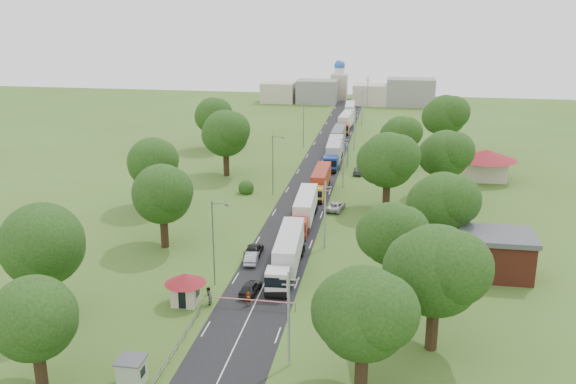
% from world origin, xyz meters
% --- Properties ---
extents(ground, '(260.00, 260.00, 0.00)m').
position_xyz_m(ground, '(0.00, 0.00, 0.00)').
color(ground, '#3D571D').
rests_on(ground, ground).
extents(road, '(8.00, 200.00, 0.04)m').
position_xyz_m(road, '(0.00, 20.00, 0.00)').
color(road, black).
rests_on(road, ground).
extents(boom_barrier, '(9.22, 0.35, 1.18)m').
position_xyz_m(boom_barrier, '(-1.36, -25.00, 0.89)').
color(boom_barrier, slate).
rests_on(boom_barrier, ground).
extents(guard_booth, '(4.40, 4.40, 3.45)m').
position_xyz_m(guard_booth, '(-7.20, -25.00, 2.16)').
color(guard_booth, '#BDB19C').
rests_on(guard_booth, ground).
extents(kiosk, '(2.30, 2.30, 2.41)m').
position_xyz_m(kiosk, '(-7.00, -40.00, 1.23)').
color(kiosk, '#99A593').
rests_on(kiosk, ground).
extents(guard_rail, '(0.10, 17.00, 1.70)m').
position_xyz_m(guard_rail, '(-5.00, -35.00, 0.00)').
color(guard_rail, slate).
rests_on(guard_rail, ground).
extents(info_sign, '(0.12, 3.10, 4.10)m').
position_xyz_m(info_sign, '(5.20, 35.00, 3.00)').
color(info_sign, slate).
rests_on(info_sign, ground).
extents(pole_0, '(1.60, 0.24, 9.00)m').
position_xyz_m(pole_0, '(5.50, -35.00, 4.68)').
color(pole_0, gray).
rests_on(pole_0, ground).
extents(pole_1, '(1.60, 0.24, 9.00)m').
position_xyz_m(pole_1, '(5.50, -7.00, 4.68)').
color(pole_1, gray).
rests_on(pole_1, ground).
extents(pole_2, '(1.60, 0.24, 9.00)m').
position_xyz_m(pole_2, '(5.50, 21.00, 4.68)').
color(pole_2, gray).
rests_on(pole_2, ground).
extents(pole_3, '(1.60, 0.24, 9.00)m').
position_xyz_m(pole_3, '(5.50, 49.00, 4.68)').
color(pole_3, gray).
rests_on(pole_3, ground).
extents(pole_4, '(1.60, 0.24, 9.00)m').
position_xyz_m(pole_4, '(5.50, 77.00, 4.68)').
color(pole_4, gray).
rests_on(pole_4, ground).
extents(pole_5, '(1.60, 0.24, 9.00)m').
position_xyz_m(pole_5, '(5.50, 105.00, 4.68)').
color(pole_5, gray).
rests_on(pole_5, ground).
extents(lamp_0, '(2.03, 0.22, 10.00)m').
position_xyz_m(lamp_0, '(-5.35, -20.00, 5.55)').
color(lamp_0, slate).
rests_on(lamp_0, ground).
extents(lamp_1, '(2.03, 0.22, 10.00)m').
position_xyz_m(lamp_1, '(-5.35, 15.00, 5.55)').
color(lamp_1, slate).
rests_on(lamp_1, ground).
extents(lamp_2, '(2.03, 0.22, 10.00)m').
position_xyz_m(lamp_2, '(-5.35, 50.00, 5.55)').
color(lamp_2, slate).
rests_on(lamp_2, ground).
extents(tree_0, '(8.80, 8.80, 11.07)m').
position_xyz_m(tree_0, '(11.99, -37.84, 7.22)').
color(tree_0, '#382616').
rests_on(tree_0, ground).
extents(tree_1, '(9.60, 9.60, 12.05)m').
position_xyz_m(tree_1, '(17.99, -29.83, 7.85)').
color(tree_1, '#382616').
rests_on(tree_1, ground).
extents(tree_2, '(8.00, 8.00, 10.10)m').
position_xyz_m(tree_2, '(13.99, -17.86, 6.60)').
color(tree_2, '#382616').
rests_on(tree_2, ground).
extents(tree_3, '(8.80, 8.80, 11.07)m').
position_xyz_m(tree_3, '(19.99, -7.84, 7.22)').
color(tree_3, '#382616').
rests_on(tree_3, ground).
extents(tree_4, '(9.60, 9.60, 12.05)m').
position_xyz_m(tree_4, '(12.99, 10.17, 7.85)').
color(tree_4, '#382616').
rests_on(tree_4, ground).
extents(tree_5, '(8.80, 8.80, 11.07)m').
position_xyz_m(tree_5, '(21.99, 18.16, 7.22)').
color(tree_5, '#382616').
rests_on(tree_5, ground).
extents(tree_6, '(8.00, 8.00, 10.10)m').
position_xyz_m(tree_6, '(14.99, 35.14, 6.60)').
color(tree_6, '#382616').
rests_on(tree_6, ground).
extents(tree_7, '(9.60, 9.60, 12.05)m').
position_xyz_m(tree_7, '(23.99, 50.17, 7.85)').
color(tree_7, '#382616').
rests_on(tree_7, ground).
extents(tree_8, '(8.00, 8.00, 10.10)m').
position_xyz_m(tree_8, '(-14.01, -41.86, 6.60)').
color(tree_8, '#382616').
rests_on(tree_8, ground).
extents(tree_9, '(9.60, 9.60, 12.05)m').
position_xyz_m(tree_9, '(-20.01, -29.83, 7.85)').
color(tree_9, '#382616').
rests_on(tree_9, ground).
extents(tree_10, '(8.80, 8.80, 11.07)m').
position_xyz_m(tree_10, '(-15.01, -9.84, 7.22)').
color(tree_10, '#382616').
rests_on(tree_10, ground).
extents(tree_11, '(8.80, 8.80, 11.07)m').
position_xyz_m(tree_11, '(-22.01, 5.16, 7.22)').
color(tree_11, '#382616').
rests_on(tree_11, ground).
extents(tree_12, '(9.60, 9.60, 12.05)m').
position_xyz_m(tree_12, '(-16.01, 25.17, 7.85)').
color(tree_12, '#382616').
rests_on(tree_12, ground).
extents(tree_13, '(8.80, 8.80, 11.07)m').
position_xyz_m(tree_13, '(-24.01, 45.16, 7.22)').
color(tree_13, '#382616').
rests_on(tree_13, ground).
extents(house_brick, '(8.60, 6.60, 5.20)m').
position_xyz_m(house_brick, '(26.00, -12.00, 2.65)').
color(house_brick, maroon).
rests_on(house_brick, ground).
extents(house_cream, '(10.08, 10.08, 5.80)m').
position_xyz_m(house_cream, '(30.00, 30.00, 3.64)').
color(house_cream, '#BDB19C').
rests_on(house_cream, ground).
extents(distant_town, '(52.00, 8.00, 8.00)m').
position_xyz_m(distant_town, '(0.68, 110.00, 3.49)').
color(distant_town, gray).
rests_on(distant_town, ground).
extents(church, '(5.00, 5.00, 12.30)m').
position_xyz_m(church, '(-4.00, 118.00, 5.39)').
color(church, '#BDB19C').
rests_on(church, ground).
extents(truck_0, '(3.34, 15.32, 4.23)m').
position_xyz_m(truck_0, '(1.98, -14.77, 2.25)').
color(truck_0, white).
rests_on(truck_0, ground).
extents(truck_1, '(2.97, 14.54, 4.02)m').
position_xyz_m(truck_1, '(1.62, 1.99, 2.13)').
color(truck_1, red).
rests_on(truck_1, ground).
extents(truck_2, '(2.38, 13.48, 3.74)m').
position_xyz_m(truck_2, '(2.05, 17.58, 1.98)').
color(truck_2, '#F7A51D').
rests_on(truck_2, ground).
extents(truck_3, '(3.13, 15.62, 4.32)m').
position_xyz_m(truck_3, '(2.39, 36.96, 2.29)').
color(truck_3, navy).
rests_on(truck_3, ground).
extents(truck_4, '(2.47, 13.73, 3.80)m').
position_xyz_m(truck_4, '(1.75, 52.34, 2.02)').
color(truck_4, beige).
rests_on(truck_4, ground).
extents(truck_5, '(3.19, 14.41, 3.98)m').
position_xyz_m(truck_5, '(2.06, 69.95, 2.11)').
color(truck_5, '#983A17').
rests_on(truck_5, ground).
extents(truck_6, '(2.82, 13.73, 3.80)m').
position_xyz_m(truck_6, '(1.72, 86.03, 2.01)').
color(truck_6, '#286C28').
rests_on(truck_6, ground).
extents(car_lane_front, '(2.11, 4.27, 1.40)m').
position_xyz_m(car_lane_front, '(-1.00, -21.58, 0.70)').
color(car_lane_front, black).
rests_on(car_lane_front, ground).
extents(car_lane_mid, '(1.74, 4.29, 1.39)m').
position_xyz_m(car_lane_mid, '(-2.71, -13.16, 0.69)').
color(car_lane_mid, '#999CA1').
rests_on(car_lane_mid, ground).
extents(car_lane_rear, '(2.15, 4.93, 1.41)m').
position_xyz_m(car_lane_rear, '(-3.00, -10.88, 0.71)').
color(car_lane_rear, black).
rests_on(car_lane_rear, ground).
extents(car_verge_near, '(2.94, 5.05, 1.32)m').
position_xyz_m(car_verge_near, '(5.50, 8.60, 0.66)').
color(car_verge_near, '#BDBDBD').
rests_on(car_verge_near, ground).
extents(car_verge_far, '(1.70, 4.19, 1.42)m').
position_xyz_m(car_verge_far, '(7.55, 29.91, 0.71)').
color(car_verge_far, '#4B4E52').
rests_on(car_verge_far, ground).
extents(pedestrian_near, '(0.81, 0.71, 1.85)m').
position_xyz_m(pedestrian_near, '(-0.55, -24.50, 0.93)').
color(pedestrian_near, gray).
rests_on(pedestrian_near, ground).
extents(pedestrian_booth, '(0.91, 1.07, 1.93)m').
position_xyz_m(pedestrian_booth, '(-4.80, -24.87, 0.96)').
color(pedestrian_booth, gray).
rests_on(pedestrian_booth, ground).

